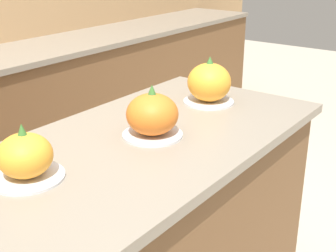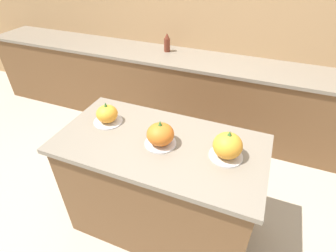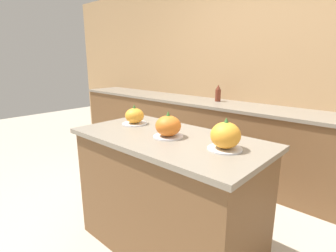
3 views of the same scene
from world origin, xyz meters
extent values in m
plane|color=#BCB29E|center=(0.00, 0.00, 0.00)|extent=(12.00, 12.00, 0.00)
cube|color=tan|center=(0.00, 1.82, 1.25)|extent=(8.00, 0.06, 2.50)
cube|color=brown|center=(0.00, 0.00, 0.43)|extent=(1.34, 0.66, 0.87)
cube|color=gray|center=(0.00, 0.00, 0.88)|extent=(1.40, 0.72, 0.03)
cube|color=brown|center=(0.00, 1.49, 0.43)|extent=(6.00, 0.56, 0.87)
cube|color=gray|center=(0.00, 1.49, 0.88)|extent=(6.00, 0.60, 0.03)
cylinder|color=silver|center=(-0.44, 0.07, 0.91)|extent=(0.21, 0.21, 0.01)
ellipsoid|color=orange|center=(-0.44, 0.07, 0.97)|extent=(0.15, 0.15, 0.12)
cone|color=#38702D|center=(-0.44, 0.07, 1.05)|extent=(0.03, 0.03, 0.04)
cylinder|color=silver|center=(0.01, -0.01, 0.91)|extent=(0.21, 0.21, 0.01)
ellipsoid|color=orange|center=(0.01, -0.01, 0.98)|extent=(0.18, 0.18, 0.14)
cone|color=#38702D|center=(0.01, -0.01, 1.07)|extent=(0.03, 0.03, 0.04)
cylinder|color=silver|center=(0.44, 0.03, 0.91)|extent=(0.21, 0.21, 0.01)
ellipsoid|color=orange|center=(0.44, 0.03, 0.99)|extent=(0.18, 0.18, 0.16)
cone|color=#38702D|center=(0.44, 0.03, 1.08)|extent=(0.03, 0.03, 0.03)
cylinder|color=maroon|center=(-0.59, 1.58, 0.98)|extent=(0.07, 0.07, 0.15)
cone|color=maroon|center=(-0.59, 1.58, 1.08)|extent=(0.06, 0.06, 0.06)
camera|label=1|loc=(-1.14, -0.94, 1.51)|focal=50.00mm
camera|label=2|loc=(0.55, -1.22, 2.01)|focal=28.00mm
camera|label=3|loc=(1.19, -1.29, 1.43)|focal=28.00mm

